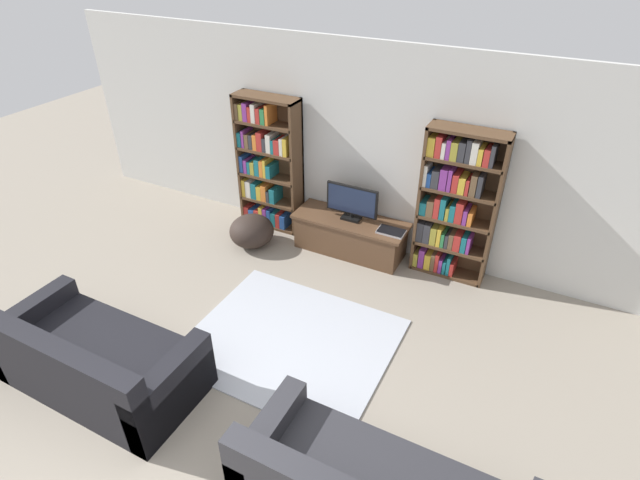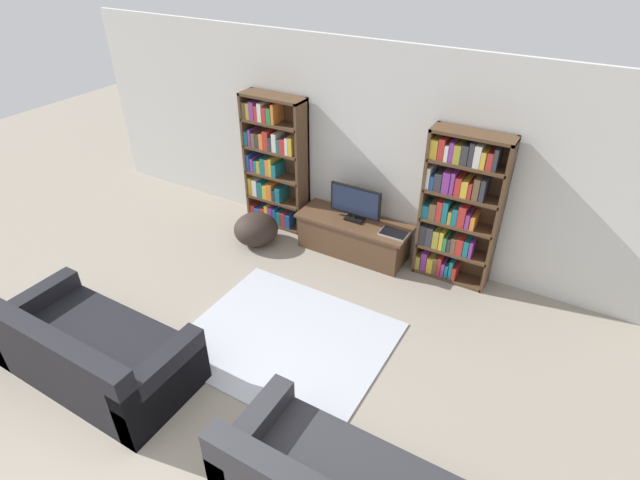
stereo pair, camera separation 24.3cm
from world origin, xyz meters
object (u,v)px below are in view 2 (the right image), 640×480
(television, at_px, (355,203))
(couch_left_sectional, at_px, (94,353))
(bookshelf_left, at_px, (274,164))
(beanbag_ottoman, at_px, (256,229))
(tv_stand, at_px, (353,236))
(bookshelf_right, at_px, (457,208))
(laptop, at_px, (394,233))

(television, height_order, couch_left_sectional, television)
(bookshelf_left, bearing_deg, television, -5.75)
(couch_left_sectional, distance_m, beanbag_ottoman, 2.65)
(tv_stand, xyz_separation_m, couch_left_sectional, (-1.15, -3.10, 0.04))
(bookshelf_left, relative_size, couch_left_sectional, 0.97)
(television, distance_m, beanbag_ottoman, 1.41)
(tv_stand, bearing_deg, bookshelf_right, 6.84)
(bookshelf_left, relative_size, television, 2.72)
(laptop, distance_m, beanbag_ottoman, 1.85)
(bookshelf_left, bearing_deg, laptop, -6.21)
(bookshelf_right, relative_size, laptop, 5.55)
(bookshelf_left, xyz_separation_m, bookshelf_right, (2.53, -0.00, 0.04))
(bookshelf_right, relative_size, beanbag_ottoman, 3.14)
(bookshelf_left, bearing_deg, couch_left_sectional, -87.13)
(tv_stand, height_order, laptop, laptop)
(bookshelf_right, height_order, tv_stand, bookshelf_right)
(tv_stand, xyz_separation_m, laptop, (0.57, -0.06, 0.25))
(bookshelf_left, xyz_separation_m, tv_stand, (1.31, -0.15, -0.66))
(television, relative_size, laptop, 2.04)
(bookshelf_right, height_order, television, bookshelf_right)
(bookshelf_left, relative_size, tv_stand, 1.25)
(bookshelf_right, xyz_separation_m, couch_left_sectional, (-2.36, -3.25, -0.65))
(bookshelf_right, height_order, laptop, bookshelf_right)
(tv_stand, distance_m, laptop, 0.62)
(bookshelf_right, bearing_deg, television, -173.87)
(bookshelf_left, height_order, television, bookshelf_left)
(television, xyz_separation_m, beanbag_ottoman, (-1.22, -0.47, -0.51))
(tv_stand, distance_m, couch_left_sectional, 3.31)
(tv_stand, relative_size, couch_left_sectional, 0.78)
(tv_stand, relative_size, television, 2.17)
(television, relative_size, couch_left_sectional, 0.36)
(bookshelf_right, relative_size, television, 2.72)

